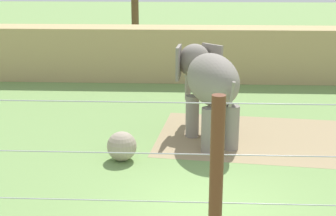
% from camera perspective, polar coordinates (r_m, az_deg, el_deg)
% --- Properties ---
extents(ground_plane, '(120.00, 120.00, 0.00)m').
position_cam_1_polar(ground_plane, '(10.79, 4.64, -11.96)').
color(ground_plane, '#6B8E4C').
extents(dirt_patch, '(7.41, 4.99, 0.01)m').
position_cam_1_polar(dirt_patch, '(15.18, 12.23, -3.54)').
color(dirt_patch, '#937F5B').
rests_on(dirt_patch, ground).
extents(embankment_wall, '(36.00, 1.80, 2.43)m').
position_cam_1_polar(embankment_wall, '(22.19, 3.77, 6.49)').
color(embankment_wall, tan).
rests_on(embankment_wall, ground).
extents(elephant, '(2.21, 3.57, 2.77)m').
position_cam_1_polar(elephant, '(14.27, 4.89, 3.17)').
color(elephant, gray).
rests_on(elephant, ground).
extents(enrichment_ball, '(0.82, 0.82, 0.82)m').
position_cam_1_polar(enrichment_ball, '(13.15, -5.54, -4.57)').
color(enrichment_ball, gray).
rests_on(enrichment_ball, ground).
extents(cable_fence, '(11.71, 0.23, 3.27)m').
position_cam_1_polar(cable_fence, '(7.90, 5.54, -9.90)').
color(cable_fence, brown).
rests_on(cable_fence, ground).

